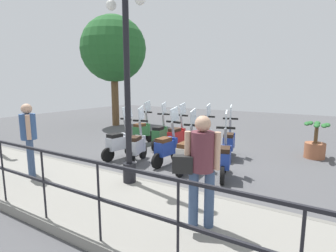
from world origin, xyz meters
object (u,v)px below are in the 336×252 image
object	(u,v)px
pedestrian_distant	(29,134)
scooter_far_4	(142,131)
lamp_post_near	(128,96)
scooter_far_0	(229,142)
scooter_near_0	(224,158)
scooter_far_3	(160,134)
scooter_near_1	(187,153)
pedestrian_with_bag	(200,163)
potted_palm	(315,143)
scooter_far_2	(177,136)
scooter_near_3	(137,146)
scooter_far_1	(205,138)
scooter_near_2	(167,147)
scooter_near_4	(119,142)
tree_large	(114,49)

from	to	relation	value
pedestrian_distant	scooter_far_4	distance (m)	4.28
lamp_post_near	scooter_far_0	distance (m)	3.69
lamp_post_near	scooter_near_0	bearing A→B (deg)	-42.12
scooter_far_0	scooter_far_3	size ratio (longest dim) A/B	1.00
lamp_post_near	pedestrian_distant	bearing A→B (deg)	111.91
scooter_near_1	scooter_far_3	world-z (taller)	same
pedestrian_distant	scooter_far_0	world-z (taller)	pedestrian_distant
pedestrian_with_bag	scooter_far_3	bearing A→B (deg)	16.21
pedestrian_with_bag	pedestrian_distant	size ratio (longest dim) A/B	1.00
pedestrian_distant	potted_palm	xyz separation A→B (m)	(5.40, -5.25, -0.63)
scooter_far_0	scooter_far_2	size ratio (longest dim) A/B	1.00
potted_palm	scooter_near_0	distance (m)	3.42
scooter_near_0	scooter_far_2	world-z (taller)	same
scooter_far_0	scooter_near_1	bearing A→B (deg)	150.83
scooter_near_1	scooter_far_3	bearing A→B (deg)	45.44
scooter_near_3	scooter_far_1	xyz separation A→B (m)	(1.84, -1.21, 0.00)
lamp_post_near	scooter_near_2	distance (m)	2.29
potted_palm	scooter_near_3	distance (m)	5.16
scooter_far_0	scooter_far_4	size ratio (longest dim) A/B	1.00
scooter_far_1	potted_palm	bearing A→B (deg)	-73.14
scooter_near_1	scooter_far_2	xyz separation A→B (m)	(1.65, 1.21, 0.00)
pedestrian_distant	scooter_near_4	xyz separation A→B (m)	(2.38, -0.42, -0.60)
scooter_near_2	scooter_far_3	bearing A→B (deg)	44.82
scooter_far_1	scooter_far_3	world-z (taller)	same
lamp_post_near	scooter_near_2	bearing A→B (deg)	5.59
scooter_far_4	potted_palm	bearing A→B (deg)	-76.33
potted_palm	scooter_far_0	world-z (taller)	scooter_far_0
scooter_far_0	scooter_near_0	bearing A→B (deg)	-178.57
scooter_near_1	scooter_near_2	xyz separation A→B (m)	(0.22, 0.72, 0.00)
tree_large	scooter_near_1	size ratio (longest dim) A/B	3.56
tree_large	scooter_far_0	xyz separation A→B (m)	(-2.88, -6.98, -3.34)
pedestrian_distant	scooter_far_1	distance (m)	4.81
scooter_near_4	scooter_far_4	distance (m)	1.94
scooter_near_3	scooter_far_2	xyz separation A→B (m)	(1.69, -0.32, 0.00)
lamp_post_near	tree_large	xyz separation A→B (m)	(6.12, 5.95, 1.91)
scooter_near_0	scooter_near_4	world-z (taller)	same
scooter_far_0	scooter_near_4	bearing A→B (deg)	109.16
lamp_post_near	pedestrian_with_bag	bearing A→B (deg)	-112.60
scooter_far_1	scooter_far_3	distance (m)	1.54
scooter_near_2	scooter_far_2	world-z (taller)	same
potted_palm	scooter_near_0	xyz separation A→B (m)	(-2.95, 1.72, 0.04)
scooter_near_1	pedestrian_with_bag	bearing A→B (deg)	-152.43
scooter_far_3	scooter_far_0	bearing A→B (deg)	-97.00
pedestrian_with_bag	scooter_near_0	bearing A→B (deg)	-11.51
tree_large	scooter_near_3	distance (m)	7.56
tree_large	scooter_near_1	world-z (taller)	tree_large
lamp_post_near	scooter_near_3	xyz separation A→B (m)	(1.51, 0.98, -1.43)
tree_large	scooter_near_4	size ratio (longest dim) A/B	3.56
tree_large	scooter_near_2	world-z (taller)	tree_large
pedestrian_with_bag	scooter_near_1	distance (m)	2.80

